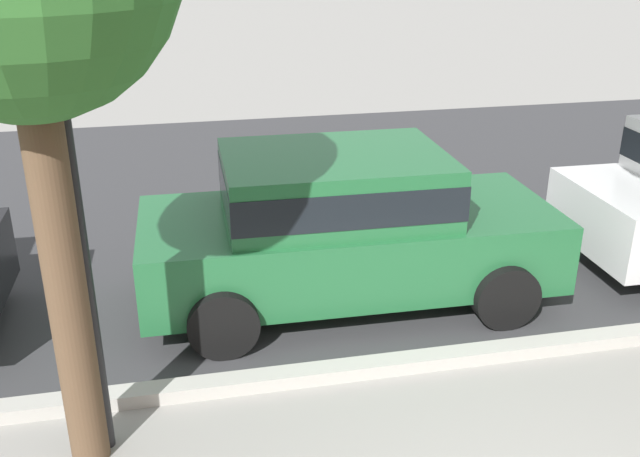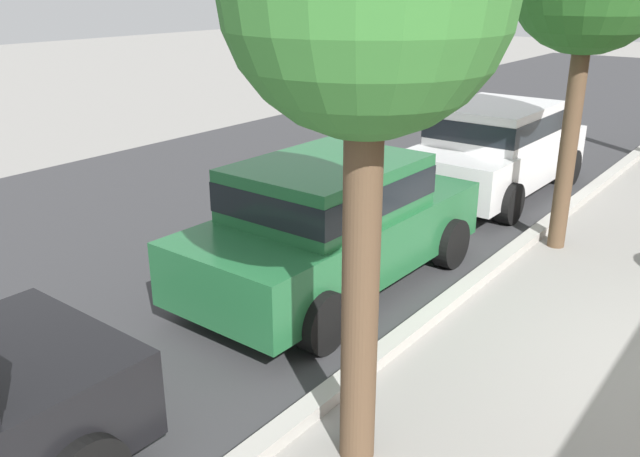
% 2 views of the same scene
% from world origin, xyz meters
% --- Properties ---
extents(street_surface, '(60.00, 9.00, 0.01)m').
position_xyz_m(street_surface, '(0.00, 7.50, 0.00)').
color(street_surface, '#38383A').
rests_on(street_surface, ground).
extents(curb_stone, '(60.00, 0.20, 0.12)m').
position_xyz_m(curb_stone, '(0.00, 2.90, 0.06)').
color(curb_stone, '#B2AFA8').
rests_on(curb_stone, ground).
extents(parked_car_green, '(4.13, 1.97, 1.56)m').
position_xyz_m(parked_car_green, '(-0.31, 4.28, 0.84)').
color(parked_car_green, '#236638').
rests_on(parked_car_green, ground).
extents(lamp_post, '(0.32, 0.32, 3.90)m').
position_xyz_m(lamp_post, '(-2.57, 2.41, 2.55)').
color(lamp_post, black).
rests_on(lamp_post, ground).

